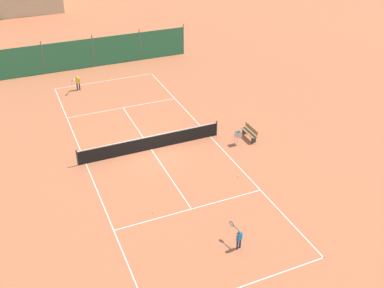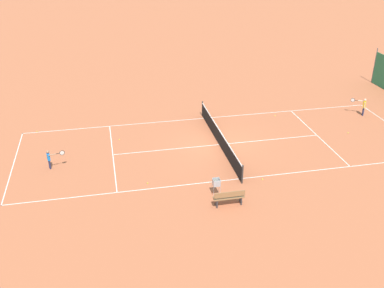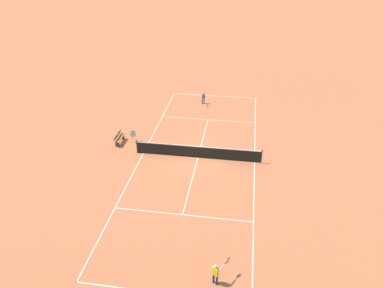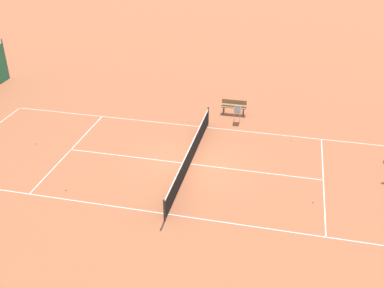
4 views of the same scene
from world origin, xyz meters
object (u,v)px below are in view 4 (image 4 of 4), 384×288
at_px(tennis_ball_far_corner, 36,143).
at_px(ball_hopper, 237,111).
at_px(tennis_ball_alley_left, 291,140).
at_px(tennis_ball_alley_right, 66,190).
at_px(tennis_ball_by_net_right, 313,202).
at_px(tennis_ball_by_net_left, 188,122).
at_px(courtside_bench, 234,106).
at_px(tennis_net, 190,155).

height_order(tennis_ball_far_corner, ball_hopper, ball_hopper).
height_order(tennis_ball_alley_left, tennis_ball_alley_right, same).
distance_m(tennis_ball_alley_left, tennis_ball_by_net_right, 5.59).
xyz_separation_m(tennis_ball_alley_right, tennis_ball_by_net_left, (7.90, -3.77, 0.00)).
bearing_deg(courtside_bench, tennis_ball_by_net_left, 128.43).
xyz_separation_m(tennis_ball_alley_left, ball_hopper, (1.73, 3.22, 0.62)).
relative_size(tennis_ball_alley_left, courtside_bench, 0.04).
relative_size(tennis_ball_by_net_right, ball_hopper, 0.07).
distance_m(tennis_ball_alley_left, tennis_ball_by_net_left, 6.03).
height_order(tennis_ball_alley_left, tennis_ball_by_net_left, same).
bearing_deg(tennis_ball_alley_right, ball_hopper, -36.62).
distance_m(tennis_ball_by_net_left, ball_hopper, 2.95).
bearing_deg(tennis_ball_alley_left, courtside_bench, 52.23).
bearing_deg(tennis_ball_by_net_right, tennis_net, 72.21).
bearing_deg(tennis_ball_far_corner, ball_hopper, -62.81).
bearing_deg(tennis_ball_by_net_left, tennis_net, -165.28).
bearing_deg(ball_hopper, tennis_ball_by_net_left, 107.56).
height_order(tennis_net, courtside_bench, tennis_net).
height_order(tennis_ball_by_net_right, tennis_ball_by_net_left, same).
xyz_separation_m(tennis_net, tennis_ball_alley_right, (-3.46, 4.93, -0.47)).
distance_m(tennis_net, courtside_bench, 6.46).
distance_m(tennis_ball_by_net_right, courtside_bench, 9.48).
bearing_deg(tennis_ball_alley_left, tennis_ball_alley_right, 125.87).
relative_size(tennis_ball_far_corner, tennis_ball_alley_left, 1.00).
bearing_deg(tennis_ball_alley_right, courtside_bench, -32.19).
bearing_deg(tennis_net, tennis_ball_alley_right, 125.01).
relative_size(tennis_net, courtside_bench, 6.12).
bearing_deg(tennis_ball_by_net_left, courtside_bench, -51.57).
height_order(tennis_net, tennis_ball_by_net_left, tennis_net).
xyz_separation_m(tennis_ball_alley_left, courtside_bench, (2.76, 3.56, 0.42)).
bearing_deg(tennis_ball_far_corner, tennis_ball_alley_right, -135.42).
bearing_deg(tennis_net, tennis_ball_alley_left, -53.26).
distance_m(tennis_net, tennis_ball_by_net_left, 4.61).
relative_size(tennis_ball_by_net_right, courtside_bench, 0.04).
height_order(tennis_ball_alley_right, tennis_ball_by_net_left, same).
xyz_separation_m(tennis_ball_far_corner, tennis_ball_alley_left, (3.44, -13.28, 0.00)).
distance_m(tennis_ball_alley_right, tennis_ball_by_net_left, 8.75).
relative_size(tennis_ball_by_net_left, courtside_bench, 0.04).
bearing_deg(tennis_net, tennis_ball_by_net_left, 14.72).
height_order(tennis_ball_far_corner, tennis_ball_by_net_right, same).
relative_size(tennis_ball_alley_right, tennis_ball_by_net_left, 1.00).
distance_m(tennis_net, tennis_ball_far_corner, 8.49).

